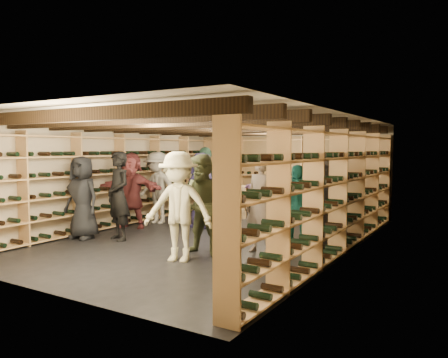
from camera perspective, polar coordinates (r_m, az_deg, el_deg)
ground at (r=9.03m, az=-1.45°, el=-7.60°), size 8.00×8.00×0.00m
walls at (r=8.86m, az=-1.47°, el=0.02°), size 5.52×8.02×2.40m
ceiling at (r=8.86m, az=-1.48°, el=7.78°), size 5.50×8.00×0.01m
ceiling_joists at (r=8.85m, az=-1.48°, el=6.88°), size 5.40×7.12×0.18m
wine_rack_left at (r=10.48m, az=-13.37°, el=-0.15°), size 0.32×7.50×2.15m
wine_rack_right at (r=7.80m, az=14.64°, el=-1.58°), size 0.32×7.50×2.15m
wine_rack_back at (r=12.26m, az=8.24°, el=0.51°), size 4.70×0.30×2.15m
crate_stack_left at (r=11.41m, az=1.62°, el=-2.99°), size 0.59×0.51×0.85m
crate_stack_right at (r=10.83m, az=10.41°, el=-4.80°), size 0.50×0.34×0.34m
crate_loose at (r=10.09m, az=11.92°, el=-5.96°), size 0.55×0.42×0.17m
person_0 at (r=9.22m, az=-18.02°, el=-2.32°), size 0.83×0.56×1.66m
person_1 at (r=8.87m, az=-13.61°, el=-2.16°), size 0.75×0.61×1.76m
person_2 at (r=7.40m, az=-2.66°, el=-3.40°), size 0.84×0.66×1.73m
person_3 at (r=7.04m, az=-5.97°, el=-3.62°), size 1.28×0.96×1.77m
person_4 at (r=7.79m, az=9.41°, el=-3.78°), size 0.97×0.65×1.54m
person_5 at (r=10.18m, az=-12.06°, el=-1.43°), size 1.68×0.98×1.73m
person_6 at (r=10.01m, az=-2.90°, el=-1.47°), size 0.97×0.78×1.72m
person_7 at (r=7.58m, az=4.80°, el=-3.28°), size 0.69×0.52×1.71m
person_8 at (r=9.20m, az=12.55°, el=-2.58°), size 0.87×0.74×1.55m
person_9 at (r=10.67m, az=-8.72°, el=-1.14°), size 1.13×0.66×1.73m
person_10 at (r=10.54m, az=-2.46°, el=-0.83°), size 1.12×0.55×1.85m
person_11 at (r=9.65m, az=6.71°, el=-1.65°), size 1.69×1.06×1.74m
person_12 at (r=8.31m, az=12.80°, el=-3.00°), size 0.90×0.70×1.63m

